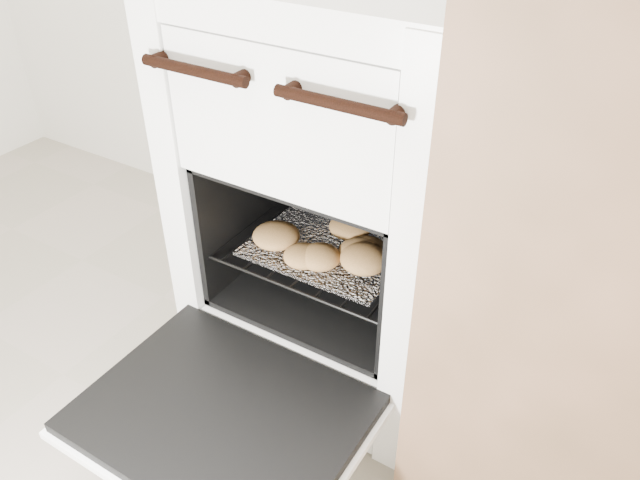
{
  "coord_description": "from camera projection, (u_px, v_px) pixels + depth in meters",
  "views": [
    {
      "loc": [
        0.76,
        0.11,
        1.13
      ],
      "look_at": [
        0.19,
        1.03,
        0.39
      ],
      "focal_mm": 35.0,
      "sensor_mm": 36.0,
      "label": 1
    }
  ],
  "objects": [
    {
      "name": "stove",
      "position": [
        354.0,
        191.0,
        1.38
      ],
      "size": [
        0.59,
        0.65,
        0.9
      ],
      "color": "white",
      "rests_on": "ground"
    },
    {
      "name": "oven_door",
      "position": [
        222.0,
        416.0,
        1.17
      ],
      "size": [
        0.53,
        0.41,
        0.04
      ],
      "color": "black",
      "rests_on": "stove"
    },
    {
      "name": "oven_rack",
      "position": [
        338.0,
        241.0,
        1.39
      ],
      "size": [
        0.43,
        0.41,
        0.01
      ],
      "color": "black",
      "rests_on": "stove"
    },
    {
      "name": "foil_sheet",
      "position": [
        334.0,
        243.0,
        1.37
      ],
      "size": [
        0.33,
        0.29,
        0.01
      ],
      "primitive_type": "cube",
      "color": "white",
      "rests_on": "oven_rack"
    },
    {
      "name": "baked_rolls",
      "position": [
        335.0,
        247.0,
        1.32
      ],
      "size": [
        0.35,
        0.26,
        0.05
      ],
      "color": "tan",
      "rests_on": "foil_sheet"
    }
  ]
}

